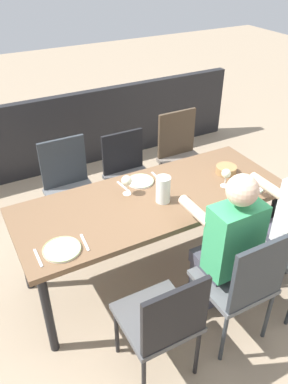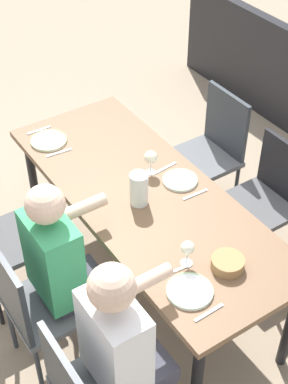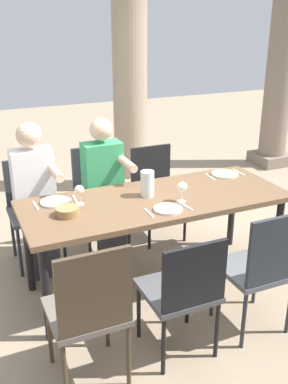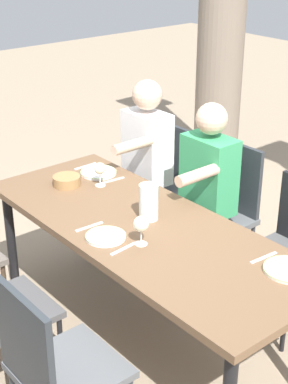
% 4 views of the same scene
% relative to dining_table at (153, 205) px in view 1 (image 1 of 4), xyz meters
% --- Properties ---
extents(ground_plane, '(16.00, 16.00, 0.00)m').
position_rel_dining_table_xyz_m(ground_plane, '(0.00, 0.00, -0.70)').
color(ground_plane, gray).
extents(dining_table, '(2.07, 0.81, 0.77)m').
position_rel_dining_table_xyz_m(dining_table, '(0.00, 0.00, 0.00)').
color(dining_table, brown).
rests_on(dining_table, ground).
extents(chair_west_south, '(0.44, 0.44, 0.96)m').
position_rel_dining_table_xyz_m(chair_west_south, '(-0.80, -0.83, -0.15)').
color(chair_west_south, '#6A6158').
rests_on(chair_west_south, ground).
extents(chair_mid_north, '(0.44, 0.44, 0.95)m').
position_rel_dining_table_xyz_m(chair_mid_north, '(-0.20, 0.83, -0.15)').
color(chair_mid_north, '#5B5E61').
rests_on(chair_mid_north, ground).
extents(chair_mid_south, '(0.44, 0.44, 0.87)m').
position_rel_dining_table_xyz_m(chair_mid_south, '(-0.20, -0.82, -0.19)').
color(chair_mid_south, '#4F4F50').
rests_on(chair_mid_south, ground).
extents(chair_east_north, '(0.44, 0.44, 0.89)m').
position_rel_dining_table_xyz_m(chair_east_north, '(0.39, 0.82, -0.18)').
color(chair_east_north, '#4F4F50').
rests_on(chair_east_north, ground).
extents(chair_east_south, '(0.44, 0.44, 0.93)m').
position_rel_dining_table_xyz_m(chair_east_south, '(0.39, -0.83, -0.16)').
color(chair_east_south, '#5B5E61').
rests_on(chair_east_south, ground).
extents(diner_man_white, '(0.35, 0.49, 1.27)m').
position_rel_dining_table_xyz_m(diner_man_white, '(-0.19, 0.63, -0.02)').
color(diner_man_white, '#3F3F4C').
rests_on(diner_man_white, ground).
extents(patio_railing, '(4.47, 0.10, 0.90)m').
position_rel_dining_table_xyz_m(patio_railing, '(0.00, -2.07, -0.25)').
color(patio_railing, black).
rests_on(patio_railing, ground).
extents(plate_0, '(0.23, 0.23, 0.02)m').
position_rel_dining_table_xyz_m(plate_0, '(-0.73, 0.22, 0.08)').
color(plate_0, white).
rests_on(plate_0, dining_table).
extents(wine_glass_0, '(0.07, 0.07, 0.15)m').
position_rel_dining_table_xyz_m(wine_glass_0, '(-0.57, 0.12, 0.18)').
color(wine_glass_0, white).
rests_on(wine_glass_0, dining_table).
extents(fork_0, '(0.02, 0.17, 0.01)m').
position_rel_dining_table_xyz_m(fork_0, '(-0.88, 0.22, 0.07)').
color(fork_0, silver).
rests_on(fork_0, dining_table).
extents(spoon_0, '(0.03, 0.17, 0.01)m').
position_rel_dining_table_xyz_m(spoon_0, '(-0.58, 0.22, 0.07)').
color(spoon_0, silver).
rests_on(spoon_0, dining_table).
extents(plate_1, '(0.21, 0.21, 0.02)m').
position_rel_dining_table_xyz_m(plate_1, '(-0.02, -0.24, 0.08)').
color(plate_1, white).
rests_on(plate_1, dining_table).
extents(wine_glass_1, '(0.08, 0.08, 0.16)m').
position_rel_dining_table_xyz_m(wine_glass_1, '(0.15, -0.14, 0.18)').
color(wine_glass_1, white).
rests_on(wine_glass_1, dining_table).
extents(fork_1, '(0.02, 0.17, 0.01)m').
position_rel_dining_table_xyz_m(fork_1, '(-0.17, -0.24, 0.07)').
color(fork_1, silver).
rests_on(fork_1, dining_table).
extents(spoon_1, '(0.03, 0.17, 0.01)m').
position_rel_dining_table_xyz_m(spoon_1, '(0.13, -0.24, 0.07)').
color(spoon_1, silver).
rests_on(spoon_1, dining_table).
extents(plate_2, '(0.24, 0.24, 0.02)m').
position_rel_dining_table_xyz_m(plate_2, '(0.78, 0.24, 0.08)').
color(plate_2, silver).
rests_on(plate_2, dining_table).
extents(fork_2, '(0.03, 0.17, 0.01)m').
position_rel_dining_table_xyz_m(fork_2, '(0.63, 0.24, 0.07)').
color(fork_2, silver).
rests_on(fork_2, dining_table).
extents(spoon_2, '(0.02, 0.17, 0.01)m').
position_rel_dining_table_xyz_m(spoon_2, '(0.93, 0.24, 0.07)').
color(spoon_2, silver).
rests_on(spoon_2, dining_table).
extents(water_pitcher, '(0.11, 0.11, 0.20)m').
position_rel_dining_table_xyz_m(water_pitcher, '(-0.04, 0.07, 0.16)').
color(water_pitcher, white).
rests_on(water_pitcher, dining_table).
extents(bread_basket, '(0.17, 0.17, 0.06)m').
position_rel_dining_table_xyz_m(bread_basket, '(-0.71, -0.03, 0.10)').
color(bread_basket, '#9E7547').
rests_on(bread_basket, dining_table).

